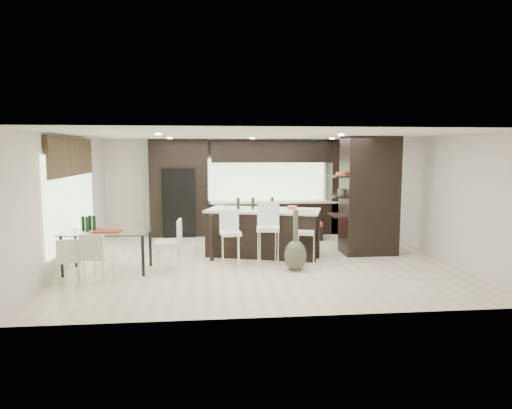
{
  "coord_description": "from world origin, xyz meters",
  "views": [
    {
      "loc": [
        -1.05,
        -9.73,
        2.36
      ],
      "look_at": [
        0.0,
        0.6,
        1.15
      ],
      "focal_mm": 32.0,
      "sensor_mm": 36.0,
      "label": 1
    }
  ],
  "objects": [
    {
      "name": "stool_mid",
      "position": [
        0.15,
        -0.43,
        0.53
      ],
      "size": [
        0.53,
        0.53,
        1.05
      ],
      "primitive_type": "cube",
      "rotation": [
        0.0,
        0.0,
        -0.14
      ],
      "color": "silver",
      "rests_on": "ground"
    },
    {
      "name": "chair_end",
      "position": [
        -1.9,
        -0.67,
        0.47
      ],
      "size": [
        0.52,
        0.52,
        0.93
      ],
      "primitive_type": "cube",
      "rotation": [
        0.0,
        0.0,
        1.54
      ],
      "color": "silver",
      "rests_on": "ground"
    },
    {
      "name": "back_cabinetry",
      "position": [
        0.5,
        3.17,
        1.35
      ],
      "size": [
        6.8,
        0.68,
        2.7
      ],
      "primitive_type": "cube",
      "color": "black",
      "rests_on": "ground"
    },
    {
      "name": "dining_table",
      "position": [
        -3.06,
        -0.67,
        0.4
      ],
      "size": [
        1.72,
        1.03,
        0.8
      ],
      "primitive_type": "cube",
      "rotation": [
        0.0,
        0.0,
        -0.05
      ],
      "color": "white",
      "rests_on": "ground"
    },
    {
      "name": "window_back",
      "position": [
        0.6,
        3.46,
        1.55
      ],
      "size": [
        3.4,
        0.04,
        1.2
      ],
      "primitive_type": "cube",
      "color": "#B2D199",
      "rests_on": "back_wall"
    },
    {
      "name": "floor_vase",
      "position": [
        0.63,
        -0.96,
        0.61
      ],
      "size": [
        0.57,
        0.57,
        1.22
      ],
      "primitive_type": null,
      "rotation": [
        0.0,
        0.0,
        0.35
      ],
      "color": "#414834",
      "rests_on": "ground"
    },
    {
      "name": "chair_near",
      "position": [
        -3.06,
        -1.45,
        0.42
      ],
      "size": [
        0.56,
        0.56,
        0.85
      ],
      "primitive_type": "cube",
      "rotation": [
        0.0,
        0.0,
        -0.27
      ],
      "color": "silver",
      "rests_on": "ground"
    },
    {
      "name": "refrigerator",
      "position": [
        -1.9,
        3.12,
        0.95
      ],
      "size": [
        0.9,
        0.68,
        1.9
      ],
      "primitive_type": "cube",
      "color": "black",
      "rests_on": "ground"
    },
    {
      "name": "stone_accent",
      "position": [
        -3.93,
        0.2,
        2.25
      ],
      "size": [
        0.08,
        3.0,
        0.8
      ],
      "primitive_type": "cube",
      "color": "brown",
      "rests_on": "left_wall"
    },
    {
      "name": "ground",
      "position": [
        0.0,
        0.0,
        0.0
      ],
      "size": [
        8.0,
        8.0,
        0.0
      ],
      "primitive_type": "plane",
      "color": "beige",
      "rests_on": "ground"
    },
    {
      "name": "stool_right",
      "position": [
        0.93,
        -0.4,
        0.46
      ],
      "size": [
        0.51,
        0.51,
        0.92
      ],
      "primitive_type": "cube",
      "rotation": [
        0.0,
        0.0,
        -0.3
      ],
      "color": "silver",
      "rests_on": "ground"
    },
    {
      "name": "window_left",
      "position": [
        -3.96,
        0.2,
        1.35
      ],
      "size": [
        0.04,
        3.2,
        1.9
      ],
      "primitive_type": "cube",
      "color": "#B2D199",
      "rests_on": "left_wall"
    },
    {
      "name": "back_wall",
      "position": [
        0.0,
        3.5,
        1.35
      ],
      "size": [
        8.0,
        0.02,
        2.7
      ],
      "primitive_type": "cube",
      "color": "silver",
      "rests_on": "ground"
    },
    {
      "name": "ceiling",
      "position": [
        0.0,
        0.0,
        2.7
      ],
      "size": [
        8.0,
        7.0,
        0.02
      ],
      "primitive_type": "cube",
      "color": "white",
      "rests_on": "ground"
    },
    {
      "name": "partition_column",
      "position": [
        2.6,
        0.4,
        1.35
      ],
      "size": [
        1.2,
        0.8,
        2.7
      ],
      "primitive_type": "cube",
      "color": "black",
      "rests_on": "ground"
    },
    {
      "name": "ceiling_spots",
      "position": [
        0.0,
        0.25,
        2.68
      ],
      "size": [
        4.0,
        3.0,
        0.02
      ],
      "primitive_type": "cube",
      "color": "white",
      "rests_on": "ceiling"
    },
    {
      "name": "bench",
      "position": [
        1.34,
        2.21,
        0.24
      ],
      "size": [
        1.27,
        0.6,
        0.47
      ],
      "primitive_type": "cube",
      "rotation": [
        0.0,
        0.0,
        -0.11
      ],
      "color": "black",
      "rests_on": "ground"
    },
    {
      "name": "kitchen_island",
      "position": [
        0.15,
        0.45,
        0.53
      ],
      "size": [
        2.76,
        1.8,
        1.06
      ],
      "primitive_type": "cube",
      "rotation": [
        0.0,
        0.0,
        -0.3
      ],
      "color": "black",
      "rests_on": "ground"
    },
    {
      "name": "stool_left",
      "position": [
        -0.63,
        -0.4,
        0.46
      ],
      "size": [
        0.45,
        0.45,
        0.92
      ],
      "primitive_type": "cube",
      "rotation": [
        0.0,
        0.0,
        0.11
      ],
      "color": "silver",
      "rests_on": "ground"
    },
    {
      "name": "chair_far",
      "position": [
        -3.59,
        -1.43,
        0.38
      ],
      "size": [
        0.53,
        0.53,
        0.77
      ],
      "primitive_type": "cube",
      "rotation": [
        0.0,
        0.0,
        0.35
      ],
      "color": "silver",
      "rests_on": "ground"
    },
    {
      "name": "left_wall",
      "position": [
        -4.0,
        0.0,
        1.35
      ],
      "size": [
        0.02,
        7.0,
        2.7
      ],
      "primitive_type": "cube",
      "color": "silver",
      "rests_on": "ground"
    },
    {
      "name": "right_wall",
      "position": [
        4.0,
        0.0,
        1.35
      ],
      "size": [
        0.02,
        7.0,
        2.7
      ],
      "primitive_type": "cube",
      "color": "silver",
      "rests_on": "ground"
    }
  ]
}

